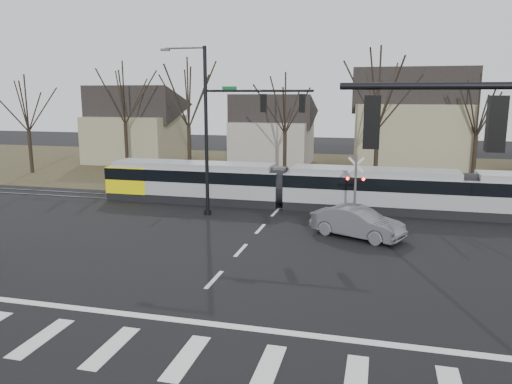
# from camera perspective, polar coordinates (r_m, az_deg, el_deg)

# --- Properties ---
(ground) EXTENTS (140.00, 140.00, 0.00)m
(ground) POSITION_cam_1_polar(r_m,az_deg,el_deg) (18.96, -6.80, -12.04)
(ground) COLOR black
(grass_verge) EXTENTS (140.00, 28.00, 0.01)m
(grass_verge) POSITION_cam_1_polar(r_m,az_deg,el_deg) (49.21, 6.56, 2.44)
(grass_verge) COLOR #38331E
(grass_verge) RESTS_ON ground
(crosswalk) EXTENTS (27.00, 2.60, 0.01)m
(crosswalk) POSITION_cam_1_polar(r_m,az_deg,el_deg) (15.67, -12.26, -17.47)
(crosswalk) COLOR silver
(crosswalk) RESTS_ON ground
(stop_line) EXTENTS (28.00, 0.35, 0.01)m
(stop_line) POSITION_cam_1_polar(r_m,az_deg,el_deg) (17.44, -8.97, -14.24)
(stop_line) COLOR silver
(stop_line) RESTS_ON ground
(lane_dashes) EXTENTS (0.18, 30.00, 0.01)m
(lane_dashes) POSITION_cam_1_polar(r_m,az_deg,el_deg) (33.68, 2.91, -1.58)
(lane_dashes) COLOR silver
(lane_dashes) RESTS_ON ground
(rail_pair) EXTENTS (90.00, 1.52, 0.06)m
(rail_pair) POSITION_cam_1_polar(r_m,az_deg,el_deg) (33.49, 2.84, -1.61)
(rail_pair) COLOR #59595E
(rail_pair) RESTS_ON ground
(tram) EXTENTS (36.23, 2.69, 2.75)m
(tram) POSITION_cam_1_polar(r_m,az_deg,el_deg) (32.78, 12.95, 0.45)
(tram) COLOR gray
(tram) RESTS_ON ground
(sedan) EXTENTS (5.35, 6.16, 1.61)m
(sedan) POSITION_cam_1_polar(r_m,az_deg,el_deg) (26.75, 11.49, -3.42)
(sedan) COLOR slate
(sedan) RESTS_ON ground
(signal_pole_far) EXTENTS (9.28, 0.44, 10.20)m
(signal_pole_far) POSITION_cam_1_polar(r_m,az_deg,el_deg) (30.09, -2.85, 7.85)
(signal_pole_far) COLOR black
(signal_pole_far) RESTS_ON ground
(rail_crossing_signal) EXTENTS (1.08, 0.36, 4.00)m
(rail_crossing_signal) POSITION_cam_1_polar(r_m,az_deg,el_deg) (29.58, 11.26, 0.14)
(rail_crossing_signal) COLOR #59595B
(rail_crossing_signal) RESTS_ON ground
(tree_row) EXTENTS (59.20, 7.20, 10.00)m
(tree_row) POSITION_cam_1_polar(r_m,az_deg,el_deg) (42.52, 8.31, 7.79)
(tree_row) COLOR black
(tree_row) RESTS_ON ground
(house_a) EXTENTS (9.72, 8.64, 8.60)m
(house_a) POSITION_cam_1_polar(r_m,az_deg,el_deg) (56.80, -13.67, 7.89)
(house_a) COLOR gray
(house_a) RESTS_ON ground
(house_b) EXTENTS (8.64, 7.56, 7.65)m
(house_b) POSITION_cam_1_polar(r_m,az_deg,el_deg) (53.56, 1.88, 7.48)
(house_b) COLOR gray
(house_b) RESTS_ON ground
(house_c) EXTENTS (10.80, 8.64, 10.10)m
(house_c) POSITION_cam_1_polar(r_m,az_deg,el_deg) (49.35, 17.37, 8.13)
(house_c) COLOR gray
(house_c) RESTS_ON ground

